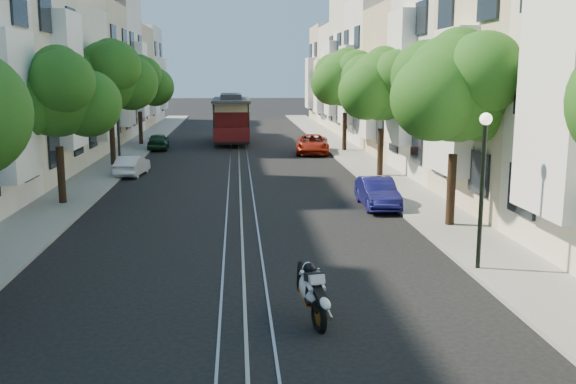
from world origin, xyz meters
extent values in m
plane|color=black|center=(0.00, 28.00, 0.00)|extent=(200.00, 200.00, 0.00)
cube|color=gray|center=(7.25, 28.00, 0.06)|extent=(2.50, 80.00, 0.12)
cube|color=gray|center=(-7.25, 28.00, 0.06)|extent=(2.50, 80.00, 0.12)
cube|color=gray|center=(-0.55, 28.00, 0.01)|extent=(0.06, 80.00, 0.02)
cube|color=gray|center=(0.00, 28.00, 0.01)|extent=(0.06, 80.00, 0.02)
cube|color=gray|center=(0.55, 28.00, 0.01)|extent=(0.06, 80.00, 0.02)
cube|color=tan|center=(0.00, 28.00, 0.00)|extent=(0.08, 80.00, 0.01)
cube|color=white|center=(8.20, 4.00, 4.62)|extent=(0.90, 3.04, 6.05)
cube|color=beige|center=(12.00, 12.00, 5.00)|extent=(7.00, 8.00, 10.00)
cube|color=white|center=(8.20, 12.00, 4.20)|extent=(0.90, 3.04, 5.50)
cube|color=silver|center=(12.00, 20.00, 6.00)|extent=(7.00, 8.00, 12.00)
cube|color=white|center=(8.20, 20.00, 5.04)|extent=(0.90, 3.04, 6.60)
cube|color=#C6B28C|center=(12.00, 28.00, 4.50)|extent=(7.00, 8.00, 9.00)
cube|color=white|center=(8.20, 28.00, 3.78)|extent=(0.90, 3.04, 4.95)
cube|color=white|center=(12.00, 36.00, 5.25)|extent=(7.00, 8.00, 10.50)
cube|color=white|center=(8.20, 36.00, 4.41)|extent=(0.90, 3.04, 5.78)
cube|color=beige|center=(12.00, 44.00, 5.75)|extent=(7.00, 8.00, 11.50)
cube|color=white|center=(8.20, 44.00, 4.83)|extent=(0.90, 3.04, 6.32)
cube|color=silver|center=(12.00, 52.00, 4.75)|extent=(7.00, 8.00, 9.50)
cube|color=white|center=(8.20, 52.00, 3.99)|extent=(0.90, 3.04, 5.23)
cube|color=beige|center=(12.00, 60.00, 5.00)|extent=(7.00, 8.00, 10.00)
cube|color=white|center=(8.20, 60.00, 4.20)|extent=(0.90, 3.04, 5.50)
cube|color=white|center=(-8.20, 12.00, 4.12)|extent=(0.90, 3.04, 5.39)
cube|color=white|center=(-8.20, 20.00, 4.94)|extent=(0.90, 3.04, 6.47)
cube|color=silver|center=(-12.00, 28.00, 4.41)|extent=(7.00, 8.00, 8.82)
cube|color=white|center=(-8.20, 28.00, 3.70)|extent=(0.90, 3.04, 4.85)
cube|color=beige|center=(-12.00, 36.00, 5.14)|extent=(7.00, 8.00, 10.29)
cube|color=white|center=(-8.20, 36.00, 4.32)|extent=(0.90, 3.04, 5.66)
cube|color=silver|center=(-12.00, 44.00, 5.63)|extent=(7.00, 8.00, 11.27)
cube|color=white|center=(-8.20, 44.00, 4.73)|extent=(0.90, 3.04, 6.20)
cube|color=#C6B28C|center=(-12.00, 52.00, 4.66)|extent=(7.00, 8.00, 9.31)
cube|color=white|center=(-8.20, 52.00, 3.91)|extent=(0.90, 3.04, 5.12)
cube|color=white|center=(-12.00, 60.00, 4.90)|extent=(7.00, 8.00, 9.80)
cube|color=white|center=(-8.20, 60.00, 4.12)|extent=(0.90, 3.04, 5.39)
cylinder|color=black|center=(7.20, 9.00, 1.34)|extent=(0.30, 0.30, 2.45)
sphere|color=#144C13|center=(7.20, 9.00, 4.81)|extent=(3.64, 3.64, 3.64)
sphere|color=#144C13|center=(8.30, 9.50, 4.41)|extent=(2.91, 2.91, 2.91)
sphere|color=#144C13|center=(6.25, 8.30, 4.51)|extent=(2.84, 2.84, 2.84)
sphere|color=#144C13|center=(7.30, 9.10, 5.71)|extent=(2.18, 2.18, 2.18)
cylinder|color=black|center=(7.20, 20.00, 1.31)|extent=(0.30, 0.30, 2.38)
sphere|color=#144C13|center=(7.20, 20.00, 4.68)|extent=(3.54, 3.54, 3.54)
sphere|color=#144C13|center=(8.30, 20.50, 4.28)|extent=(2.83, 2.83, 2.83)
sphere|color=#144C13|center=(6.25, 19.30, 4.38)|extent=(2.76, 2.76, 2.76)
sphere|color=#144C13|center=(7.30, 20.10, 5.58)|extent=(2.12, 2.12, 2.12)
cylinder|color=black|center=(7.20, 31.00, 1.38)|extent=(0.30, 0.30, 2.52)
sphere|color=#144C13|center=(7.20, 31.00, 4.94)|extent=(3.74, 3.74, 3.74)
sphere|color=#144C13|center=(8.30, 31.50, 4.54)|extent=(3.00, 3.00, 3.00)
sphere|color=#144C13|center=(6.25, 30.30, 4.64)|extent=(2.92, 2.92, 2.92)
sphere|color=#144C13|center=(7.30, 31.10, 5.84)|extent=(2.25, 2.25, 2.25)
cylinder|color=black|center=(-7.20, 14.00, 1.26)|extent=(0.30, 0.30, 2.27)
sphere|color=#144C13|center=(-7.20, 14.00, 4.47)|extent=(3.38, 3.38, 3.38)
sphere|color=#144C13|center=(-6.10, 14.50, 4.07)|extent=(2.70, 2.70, 2.70)
sphere|color=#144C13|center=(-8.15, 13.30, 4.17)|extent=(2.64, 2.64, 2.64)
sphere|color=#144C13|center=(-7.10, 14.10, 5.38)|extent=(2.03, 2.03, 2.03)
cylinder|color=black|center=(-7.20, 25.00, 1.43)|extent=(0.30, 0.30, 2.62)
sphere|color=#144C13|center=(-7.20, 25.00, 5.14)|extent=(3.90, 3.90, 3.90)
sphere|color=#144C13|center=(-6.10, 25.50, 4.74)|extent=(3.12, 3.12, 3.12)
sphere|color=#144C13|center=(-8.15, 24.30, 4.84)|extent=(3.04, 3.04, 3.04)
sphere|color=#144C13|center=(-7.10, 25.10, 6.04)|extent=(2.34, 2.34, 2.34)
cylinder|color=black|center=(-7.20, 36.00, 1.31)|extent=(0.30, 0.30, 2.38)
sphere|color=#144C13|center=(-7.20, 36.00, 4.68)|extent=(3.54, 3.54, 3.54)
sphere|color=#144C13|center=(-6.10, 36.50, 4.28)|extent=(2.83, 2.83, 2.83)
sphere|color=#144C13|center=(-8.15, 35.30, 4.38)|extent=(2.76, 2.76, 2.76)
sphere|color=#144C13|center=(-7.10, 36.10, 5.58)|extent=(2.12, 2.12, 2.12)
cylinder|color=black|center=(6.30, 4.00, 2.12)|extent=(0.12, 0.12, 4.00)
sphere|color=#FFF2CC|center=(6.30, 4.00, 4.12)|extent=(0.32, 0.32, 0.32)
cylinder|color=black|center=(-6.30, 22.00, 2.12)|extent=(0.12, 0.12, 4.00)
sphere|color=#FFF2CC|center=(-6.30, 22.00, 4.12)|extent=(0.32, 0.32, 0.32)
torus|color=black|center=(1.53, 0.39, 0.29)|extent=(0.30, 0.74, 0.73)
torus|color=black|center=(1.25, 1.60, 0.79)|extent=(0.23, 0.72, 0.71)
ellipsoid|color=silver|center=(1.40, 0.97, 0.71)|extent=(0.63, 1.04, 0.79)
ellipsoid|color=silver|center=(1.44, 0.76, 0.93)|extent=(0.47, 0.60, 0.45)
cube|color=black|center=(1.54, 0.35, 0.78)|extent=(0.32, 0.56, 0.30)
cube|color=silver|center=(1.45, 0.72, 1.02)|extent=(0.43, 0.60, 0.30)
sphere|color=black|center=(1.38, 1.03, 1.15)|extent=(0.25, 0.25, 0.25)
cube|color=black|center=(-0.50, 37.46, 0.50)|extent=(2.58, 8.87, 0.33)
cube|color=#520D0F|center=(-0.50, 37.46, 1.83)|extent=(2.68, 5.55, 2.66)
cube|color=beige|center=(-0.50, 37.46, 2.82)|extent=(2.73, 5.60, 0.66)
cube|color=#2D2D30|center=(-0.50, 37.46, 3.27)|extent=(2.80, 8.87, 0.20)
cube|color=#2D2D30|center=(-0.50, 37.46, 3.54)|extent=(1.57, 4.99, 0.39)
imported|color=#0E0E46|center=(5.43, 12.58, 0.59)|extent=(1.28, 3.59, 1.18)
imported|color=maroon|center=(4.88, 30.00, 0.64)|extent=(2.59, 4.79, 1.28)
imported|color=silver|center=(-5.60, 21.57, 0.54)|extent=(1.50, 3.37, 1.07)
imported|color=black|center=(-5.60, 33.08, 0.58)|extent=(1.53, 3.49, 1.17)
camera|label=1|loc=(-0.13, -12.15, 5.29)|focal=40.00mm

